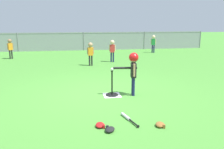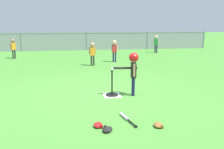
{
  "view_description": "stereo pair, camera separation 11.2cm",
  "coord_description": "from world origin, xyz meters",
  "px_view_note": "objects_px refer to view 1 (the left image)",
  "views": [
    {
      "loc": [
        -0.66,
        -5.92,
        1.89
      ],
      "look_at": [
        0.28,
        -0.17,
        0.55
      ],
      "focal_mm": 37.98,
      "sensor_mm": 36.0,
      "label": 1
    },
    {
      "loc": [
        -0.55,
        -5.94,
        1.89
      ],
      "look_at": [
        0.28,
        -0.17,
        0.55
      ],
      "focal_mm": 37.98,
      "sensor_mm": 36.0,
      "label": 2
    }
  ],
  "objects_px": {
    "glove_by_plate": "(100,125)",
    "glove_tossed_aside": "(160,125)",
    "fielder_near_left": "(112,48)",
    "spare_bat_silver": "(127,118)",
    "fielder_near_right": "(10,46)",
    "batting_tee": "(112,92)",
    "batter_child": "(133,65)",
    "fielder_deep_center": "(90,51)",
    "glove_near_bats": "(110,129)",
    "fielder_deep_left": "(153,41)",
    "baseball_on_tee": "(112,69)"
  },
  "relations": [
    {
      "from": "glove_by_plate",
      "to": "glove_tossed_aside",
      "type": "xyz_separation_m",
      "value": [
        1.08,
        -0.16,
        0.0
      ]
    },
    {
      "from": "batting_tee",
      "to": "glove_tossed_aside",
      "type": "xyz_separation_m",
      "value": [
        0.57,
        -1.95,
        -0.07
      ]
    },
    {
      "from": "baseball_on_tee",
      "to": "glove_by_plate",
      "type": "bearing_deg",
      "value": -105.93
    },
    {
      "from": "glove_near_bats",
      "to": "fielder_deep_left",
      "type": "bearing_deg",
      "value": 67.06
    },
    {
      "from": "glove_by_plate",
      "to": "glove_tossed_aside",
      "type": "distance_m",
      "value": 1.09
    },
    {
      "from": "fielder_near_right",
      "to": "fielder_near_left",
      "type": "distance_m",
      "value": 5.12
    },
    {
      "from": "fielder_deep_left",
      "to": "fielder_near_left",
      "type": "height_order",
      "value": "fielder_deep_left"
    },
    {
      "from": "batter_child",
      "to": "spare_bat_silver",
      "type": "height_order",
      "value": "batter_child"
    },
    {
      "from": "batter_child",
      "to": "glove_tossed_aside",
      "type": "distance_m",
      "value": 2.03
    },
    {
      "from": "spare_bat_silver",
      "to": "glove_by_plate",
      "type": "bearing_deg",
      "value": -155.74
    },
    {
      "from": "fielder_near_right",
      "to": "fielder_near_left",
      "type": "bearing_deg",
      "value": -19.24
    },
    {
      "from": "fielder_deep_center",
      "to": "glove_near_bats",
      "type": "distance_m",
      "value": 6.17
    },
    {
      "from": "fielder_deep_center",
      "to": "spare_bat_silver",
      "type": "relative_size",
      "value": 1.5
    },
    {
      "from": "batting_tee",
      "to": "fielder_near_right",
      "type": "distance_m",
      "value": 7.75
    },
    {
      "from": "batter_child",
      "to": "glove_by_plate",
      "type": "height_order",
      "value": "batter_child"
    },
    {
      "from": "batter_child",
      "to": "fielder_near_right",
      "type": "bearing_deg",
      "value": 124.29
    },
    {
      "from": "batter_child",
      "to": "fielder_deep_center",
      "type": "relative_size",
      "value": 1.12
    },
    {
      "from": "baseball_on_tee",
      "to": "glove_tossed_aside",
      "type": "xyz_separation_m",
      "value": [
        0.57,
        -1.95,
        -0.65
      ]
    },
    {
      "from": "glove_near_bats",
      "to": "glove_tossed_aside",
      "type": "bearing_deg",
      "value": 2.64
    },
    {
      "from": "batter_child",
      "to": "glove_tossed_aside",
      "type": "height_order",
      "value": "batter_child"
    },
    {
      "from": "spare_bat_silver",
      "to": "glove_by_plate",
      "type": "height_order",
      "value": "glove_by_plate"
    },
    {
      "from": "fielder_near_right",
      "to": "spare_bat_silver",
      "type": "bearing_deg",
      "value": -63.43
    },
    {
      "from": "batting_tee",
      "to": "glove_tossed_aside",
      "type": "distance_m",
      "value": 2.03
    },
    {
      "from": "glove_by_plate",
      "to": "glove_tossed_aside",
      "type": "bearing_deg",
      "value": -8.24
    },
    {
      "from": "fielder_deep_left",
      "to": "batter_child",
      "type": "bearing_deg",
      "value": -112.44
    },
    {
      "from": "glove_near_bats",
      "to": "glove_tossed_aside",
      "type": "relative_size",
      "value": 1.03
    },
    {
      "from": "fielder_near_left",
      "to": "fielder_near_right",
      "type": "bearing_deg",
      "value": 160.76
    },
    {
      "from": "fielder_deep_center",
      "to": "glove_near_bats",
      "type": "bearing_deg",
      "value": -91.22
    },
    {
      "from": "fielder_near_left",
      "to": "glove_near_bats",
      "type": "bearing_deg",
      "value": -99.71
    },
    {
      "from": "fielder_near_left",
      "to": "glove_near_bats",
      "type": "height_order",
      "value": "fielder_near_left"
    },
    {
      "from": "fielder_near_left",
      "to": "fielder_deep_left",
      "type": "bearing_deg",
      "value": 43.37
    },
    {
      "from": "fielder_near_right",
      "to": "glove_near_bats",
      "type": "relative_size",
      "value": 3.68
    },
    {
      "from": "fielder_deep_center",
      "to": "batting_tee",
      "type": "bearing_deg",
      "value": -86.76
    },
    {
      "from": "spare_bat_silver",
      "to": "glove_near_bats",
      "type": "distance_m",
      "value": 0.62
    },
    {
      "from": "batter_child",
      "to": "baseball_on_tee",
      "type": "bearing_deg",
      "value": 172.94
    },
    {
      "from": "baseball_on_tee",
      "to": "glove_tossed_aside",
      "type": "height_order",
      "value": "baseball_on_tee"
    },
    {
      "from": "fielder_deep_center",
      "to": "glove_by_plate",
      "type": "bearing_deg",
      "value": -92.66
    },
    {
      "from": "fielder_near_left",
      "to": "glove_tossed_aside",
      "type": "relative_size",
      "value": 3.88
    },
    {
      "from": "fielder_near_left",
      "to": "spare_bat_silver",
      "type": "relative_size",
      "value": 1.54
    },
    {
      "from": "baseball_on_tee",
      "to": "glove_tossed_aside",
      "type": "bearing_deg",
      "value": -73.67
    },
    {
      "from": "glove_tossed_aside",
      "to": "fielder_near_right",
      "type": "bearing_deg",
      "value": 118.22
    },
    {
      "from": "glove_near_bats",
      "to": "fielder_near_right",
      "type": "bearing_deg",
      "value": 113.03
    },
    {
      "from": "baseball_on_tee",
      "to": "glove_by_plate",
      "type": "height_order",
      "value": "baseball_on_tee"
    },
    {
      "from": "fielder_deep_center",
      "to": "spare_bat_silver",
      "type": "height_order",
      "value": "fielder_deep_center"
    },
    {
      "from": "fielder_deep_center",
      "to": "spare_bat_silver",
      "type": "xyz_separation_m",
      "value": [
        0.29,
        -5.69,
        -0.61
      ]
    },
    {
      "from": "batting_tee",
      "to": "fielder_deep_center",
      "type": "relative_size",
      "value": 0.66
    },
    {
      "from": "fielder_near_right",
      "to": "glove_tossed_aside",
      "type": "distance_m",
      "value": 9.73
    },
    {
      "from": "baseball_on_tee",
      "to": "fielder_near_right",
      "type": "relative_size",
      "value": 0.07
    },
    {
      "from": "batter_child",
      "to": "fielder_near_right",
      "type": "xyz_separation_m",
      "value": [
        -4.55,
        6.67,
        -0.15
      ]
    },
    {
      "from": "batting_tee",
      "to": "batter_child",
      "type": "bearing_deg",
      "value": -7.06
    }
  ]
}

